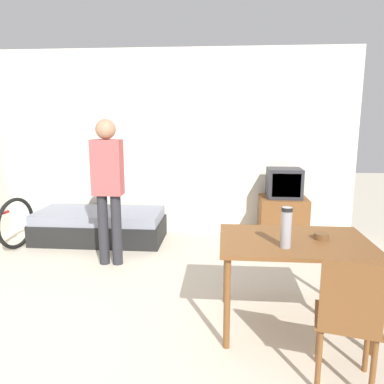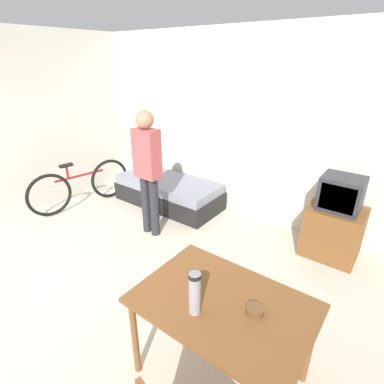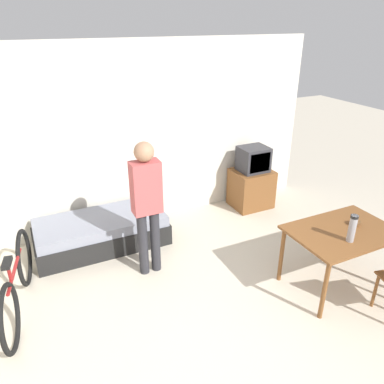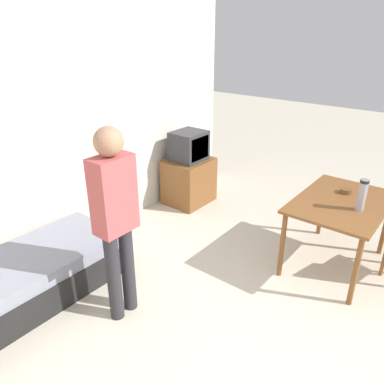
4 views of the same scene
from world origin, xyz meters
name	(u,v)px [view 2 (image 2 of 4)]	position (x,y,z in m)	size (l,w,h in m)	color
ground_plane	(35,333)	(0.00, 0.00, 0.00)	(20.00, 20.00, 0.00)	beige
wall_back	(227,125)	(0.00, 3.26, 1.35)	(5.72, 0.06, 2.70)	silver
wall_left	(40,124)	(-2.39, 1.61, 1.35)	(0.06, 4.23, 2.70)	silver
daybed	(168,192)	(-0.77, 2.74, 0.21)	(1.79, 0.81, 0.44)	black
tv	(335,223)	(1.80, 2.88, 0.45)	(0.64, 0.54, 1.05)	brown
dining_table	(223,311)	(1.55, 0.68, 0.67)	(1.20, 0.83, 0.75)	brown
bicycle	(81,186)	(-1.87, 1.83, 0.35)	(0.36, 1.70, 0.77)	black
person_standing	(148,166)	(-0.36, 1.90, 1.00)	(0.34, 0.23, 1.71)	#28282D
thermos_flask	(195,292)	(1.44, 0.49, 0.92)	(0.08, 0.08, 0.31)	#99999E
mate_bowl	(255,310)	(1.76, 0.72, 0.78)	(0.12, 0.12, 0.05)	brown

